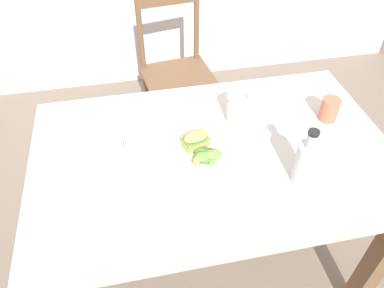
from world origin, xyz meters
The scene contains 11 objects.
ground_plane centered at (0.00, 0.00, 0.00)m, with size 7.84×7.84×0.00m, color #7A6B5B.
dining_table centered at (0.02, 0.14, 0.61)m, with size 1.28×0.82×0.74m.
chair_wooden_far centered at (0.05, 1.12, 0.45)m, with size 0.45×0.45×0.87m.
plate_lunch centered at (-0.05, 0.13, 0.74)m, with size 0.27×0.27×0.01m, color beige.
sandwich_half_front centered at (-0.04, 0.17, 0.78)m, with size 0.11×0.09×0.06m.
salad_mixed_greens centered at (-0.02, 0.10, 0.77)m, with size 0.12×0.11×0.03m.
napkin_folded centered at (-0.29, 0.16, 0.74)m, with size 0.10×0.24×0.00m, color white.
fork_on_napkin centered at (-0.29, 0.18, 0.75)m, with size 0.03×0.19×0.00m.
bottle_cold_brew centered at (0.27, -0.04, 0.81)m, with size 0.07×0.07×0.21m.
mason_jar_iced_tea centered at (0.15, 0.29, 0.79)m, with size 0.09×0.09×0.11m.
cup_extra_side centered at (0.50, 0.23, 0.79)m, with size 0.07×0.07×0.09m, color #B2664C.
Camera 1 is at (-0.24, -0.76, 1.66)m, focal length 34.74 mm.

